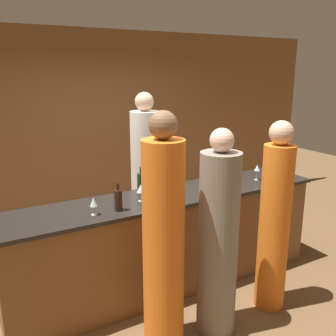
{
  "coord_description": "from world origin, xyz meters",
  "views": [
    {
      "loc": [
        -1.78,
        -3.08,
        2.24
      ],
      "look_at": [
        0.04,
        0.1,
        1.28
      ],
      "focal_mm": 40.0,
      "sensor_mm": 36.0,
      "label": 1
    }
  ],
  "objects_px": {
    "wine_bottle_0": "(118,200)",
    "guest_0": "(274,222)",
    "bartender": "(146,183)",
    "guest_2": "(218,242)",
    "wine_bottle_1": "(141,182)",
    "guest_1": "(164,243)",
    "wine_bottle_2": "(166,190)"
  },
  "relations": [
    {
      "from": "bartender",
      "to": "wine_bottle_1",
      "type": "bearing_deg",
      "value": 59.36
    },
    {
      "from": "bartender",
      "to": "wine_bottle_2",
      "type": "bearing_deg",
      "value": 75.8
    },
    {
      "from": "guest_1",
      "to": "wine_bottle_1",
      "type": "bearing_deg",
      "value": 74.23
    },
    {
      "from": "wine_bottle_0",
      "to": "wine_bottle_2",
      "type": "relative_size",
      "value": 0.9
    },
    {
      "from": "guest_1",
      "to": "wine_bottle_2",
      "type": "height_order",
      "value": "guest_1"
    },
    {
      "from": "bartender",
      "to": "wine_bottle_0",
      "type": "xyz_separation_m",
      "value": [
        -0.71,
        -0.89,
        0.19
      ]
    },
    {
      "from": "guest_0",
      "to": "wine_bottle_0",
      "type": "bearing_deg",
      "value": 154.35
    },
    {
      "from": "guest_0",
      "to": "wine_bottle_1",
      "type": "height_order",
      "value": "guest_0"
    },
    {
      "from": "wine_bottle_1",
      "to": "wine_bottle_2",
      "type": "xyz_separation_m",
      "value": [
        0.08,
        -0.38,
        0.01
      ]
    },
    {
      "from": "bartender",
      "to": "guest_1",
      "type": "xyz_separation_m",
      "value": [
        -0.57,
        -1.46,
        -0.02
      ]
    },
    {
      "from": "guest_0",
      "to": "wine_bottle_2",
      "type": "distance_m",
      "value": 1.06
    },
    {
      "from": "wine_bottle_0",
      "to": "wine_bottle_1",
      "type": "distance_m",
      "value": 0.56
    },
    {
      "from": "guest_1",
      "to": "wine_bottle_2",
      "type": "relative_size",
      "value": 6.92
    },
    {
      "from": "guest_1",
      "to": "bartender",
      "type": "bearing_deg",
      "value": 68.69
    },
    {
      "from": "guest_2",
      "to": "wine_bottle_1",
      "type": "xyz_separation_m",
      "value": [
        -0.22,
        1.02,
        0.29
      ]
    },
    {
      "from": "bartender",
      "to": "guest_0",
      "type": "bearing_deg",
      "value": 111.17
    },
    {
      "from": "wine_bottle_1",
      "to": "wine_bottle_2",
      "type": "height_order",
      "value": "wine_bottle_2"
    },
    {
      "from": "guest_0",
      "to": "wine_bottle_2",
      "type": "bearing_deg",
      "value": 142.34
    },
    {
      "from": "guest_1",
      "to": "wine_bottle_1",
      "type": "distance_m",
      "value": 1.01
    },
    {
      "from": "bartender",
      "to": "wine_bottle_2",
      "type": "height_order",
      "value": "bartender"
    },
    {
      "from": "wine_bottle_0",
      "to": "bartender",
      "type": "bearing_deg",
      "value": 51.43
    },
    {
      "from": "bartender",
      "to": "wine_bottle_1",
      "type": "xyz_separation_m",
      "value": [
        -0.3,
        -0.51,
        0.19
      ]
    },
    {
      "from": "bartender",
      "to": "guest_2",
      "type": "distance_m",
      "value": 1.54
    },
    {
      "from": "guest_1",
      "to": "guest_2",
      "type": "height_order",
      "value": "guest_1"
    },
    {
      "from": "guest_0",
      "to": "guest_1",
      "type": "xyz_separation_m",
      "value": [
        -1.15,
        0.05,
        0.05
      ]
    },
    {
      "from": "guest_2",
      "to": "wine_bottle_0",
      "type": "distance_m",
      "value": 0.94
    },
    {
      "from": "bartender",
      "to": "guest_1",
      "type": "distance_m",
      "value": 1.57
    },
    {
      "from": "wine_bottle_0",
      "to": "guest_0",
      "type": "bearing_deg",
      "value": -25.65
    },
    {
      "from": "guest_2",
      "to": "guest_0",
      "type": "bearing_deg",
      "value": 1.81
    },
    {
      "from": "bartender",
      "to": "guest_2",
      "type": "relative_size",
      "value": 1.11
    },
    {
      "from": "guest_0",
      "to": "wine_bottle_2",
      "type": "xyz_separation_m",
      "value": [
        -0.81,
        0.62,
        0.27
      ]
    },
    {
      "from": "guest_1",
      "to": "wine_bottle_2",
      "type": "distance_m",
      "value": 0.7
    }
  ]
}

